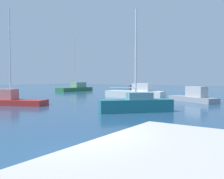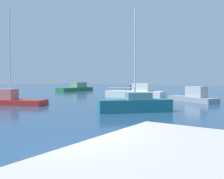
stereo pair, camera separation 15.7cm
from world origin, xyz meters
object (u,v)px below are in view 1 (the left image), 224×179
object	(u,v)px
sailboat_navy_far_right	(135,90)
motorboat_white_outer_mooring	(136,93)
motorboat_grey_inner_mooring	(193,97)
sailboat_teal_far_left	(136,104)
sailboat_green_distant_north	(76,88)
sailboat_red_mid_harbor	(10,99)

from	to	relation	value
sailboat_navy_far_right	motorboat_white_outer_mooring	world-z (taller)	sailboat_navy_far_right
motorboat_grey_inner_mooring	motorboat_white_outer_mooring	bearing A→B (deg)	78.57
sailboat_teal_far_left	sailboat_navy_far_right	world-z (taller)	sailboat_navy_far_right
sailboat_teal_far_left	sailboat_green_distant_north	bearing A→B (deg)	50.92
sailboat_red_mid_harbor	sailboat_navy_far_right	world-z (taller)	sailboat_red_mid_harbor
sailboat_green_distant_north	sailboat_navy_far_right	world-z (taller)	sailboat_green_distant_north
motorboat_grey_inner_mooring	sailboat_red_mid_harbor	bearing A→B (deg)	134.42
sailboat_red_mid_harbor	motorboat_white_outer_mooring	size ratio (longest dim) A/B	1.15
sailboat_teal_far_left	sailboat_green_distant_north	xyz separation A→B (m)	(22.22, 27.36, 0.06)
sailboat_teal_far_left	sailboat_red_mid_harbor	bearing A→B (deg)	101.48
sailboat_teal_far_left	sailboat_navy_far_right	xyz separation A→B (m)	(21.49, 12.22, -0.06)
sailboat_green_distant_north	sailboat_navy_far_right	distance (m)	15.16
motorboat_white_outer_mooring	sailboat_teal_far_left	bearing A→B (deg)	-151.04
sailboat_teal_far_left	motorboat_white_outer_mooring	distance (m)	14.61
sailboat_green_distant_north	motorboat_grey_inner_mooring	distance (m)	30.64
sailboat_green_distant_north	sailboat_red_mid_harbor	xyz separation A→B (m)	(-24.82, -14.56, -0.15)
motorboat_white_outer_mooring	sailboat_green_distant_north	bearing A→B (deg)	65.06
sailboat_red_mid_harbor	motorboat_grey_inner_mooring	size ratio (longest dim) A/B	1.49
sailboat_red_mid_harbor	motorboat_white_outer_mooring	world-z (taller)	sailboat_red_mid_harbor
sailboat_red_mid_harbor	motorboat_grey_inner_mooring	distance (m)	19.59
sailboat_teal_far_left	motorboat_white_outer_mooring	world-z (taller)	sailboat_teal_far_left
sailboat_green_distant_north	sailboat_red_mid_harbor	distance (m)	28.77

